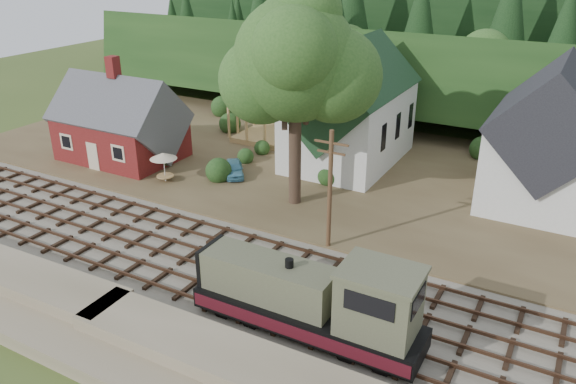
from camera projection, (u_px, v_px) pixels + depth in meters
The scene contains 17 objects.
ground at pixel (190, 259), 34.87m from camera, with size 140.00×140.00×0.00m, color #384C1E.
embankment at pixel (85, 335), 28.07m from camera, with size 64.00×5.00×1.60m, color #7F7259.
railroad_bed at pixel (190, 258), 34.84m from camera, with size 64.00×11.00×0.16m, color #726B5B.
village_flat at pixel (318, 165), 49.22m from camera, with size 64.00×26.00×0.30m, color brown.
hillside at pixel (404, 104), 68.49m from camera, with size 70.00×28.00×8.00m, color #1E3F19.
ridge at pixel (439, 78), 81.29m from camera, with size 80.00×20.00×12.00m, color black.
depot at pixel (120, 126), 49.42m from camera, with size 10.80×7.41×9.00m.
church at pixel (349, 108), 47.64m from camera, with size 8.40×15.17×13.00m.
farmhouse at pixel (551, 143), 40.17m from camera, with size 8.40×10.80×10.60m.
timber_frame at pixel (280, 111), 53.80m from camera, with size 8.20×6.20×6.99m.
lattice_tower at pixel (310, 30), 55.85m from camera, with size 3.20×3.20×12.12m.
big_tree at pixel (298, 69), 37.84m from camera, with size 10.90×8.40×14.70m.
telegraph_pole_near at pixel (330, 189), 34.22m from camera, with size 2.20×0.28×8.00m.
locomotive at pixel (315, 302), 27.19m from camera, with size 11.59×2.90×4.65m.
car_blue at pixel (234, 169), 46.33m from camera, with size 1.44×3.58×1.22m, color #5CA7C6.
car_green at pixel (100, 154), 49.50m from camera, with size 1.31×3.75×1.24m, color #7DAB76.
patio_set at pixel (163, 157), 44.70m from camera, with size 2.17×2.17×2.42m.
Camera 1 is at (19.88, -23.50, 17.98)m, focal length 35.00 mm.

